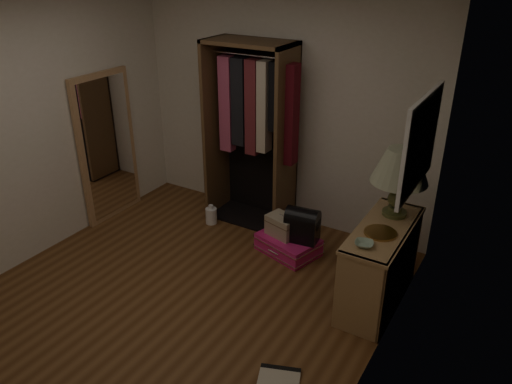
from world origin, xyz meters
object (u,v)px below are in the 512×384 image
console_bookshelf (381,260)px  pink_suitcase (288,244)px  table_lamp (401,167)px  white_jug (211,215)px  black_bag (302,224)px  train_case (282,226)px  floor_mirror (107,147)px  open_wardrobe (255,120)px

console_bookshelf → pink_suitcase: bearing=166.8°
table_lamp → white_jug: 2.39m
console_bookshelf → table_lamp: table_lamp is taller
table_lamp → black_bag: bearing=177.6°
pink_suitcase → white_jug: size_ratio=3.08×
console_bookshelf → white_jug: 2.15m
train_case → white_jug: 1.01m
floor_mirror → open_wardrobe: bearing=27.1°
console_bookshelf → pink_suitcase: (-1.05, 0.25, -0.30)m
train_case → table_lamp: (1.13, -0.02, 0.91)m
console_bookshelf → floor_mirror: floor_mirror is taller
console_bookshelf → pink_suitcase: 1.12m
console_bookshelf → floor_mirror: bearing=-179.1°
pink_suitcase → black_bag: bearing=23.2°
black_bag → floor_mirror: bearing=-179.3°
floor_mirror → table_lamp: bearing=4.8°
console_bookshelf → open_wardrobe: open_wardrobe is taller
train_case → table_lamp: size_ratio=0.59×
console_bookshelf → black_bag: 0.94m
open_wardrobe → white_jug: size_ratio=8.87×
console_bookshelf → train_case: size_ratio=3.05×
pink_suitcase → black_bag: size_ratio=1.97×
floor_mirror → table_lamp: (3.24, 0.27, 0.35)m
floor_mirror → train_case: floor_mirror is taller
floor_mirror → black_bag: floor_mirror is taller
pink_suitcase → open_wardrobe: bearing=161.5°
console_bookshelf → floor_mirror: (-3.24, -0.05, 0.46)m
train_case → white_jug: (-0.98, 0.10, -0.20)m
floor_mirror → white_jug: 1.41m
white_jug → black_bag: bearing=-3.9°
open_wardrobe → table_lamp: bearing=-15.8°
console_bookshelf → black_bag: (-0.90, 0.26, -0.02)m
open_wardrobe → console_bookshelf: bearing=-22.5°
pink_suitcase → train_case: bearing=-164.9°
black_bag → table_lamp: (0.91, -0.04, 0.83)m
black_bag → white_jug: (-1.20, 0.08, -0.27)m
console_bookshelf → open_wardrobe: (-1.74, 0.72, 0.82)m
console_bookshelf → train_case: bearing=167.6°
floor_mirror → table_lamp: 3.27m
console_bookshelf → black_bag: size_ratio=3.10×
train_case → white_jug: bearing=-170.7°
floor_mirror → pink_suitcase: (2.19, 0.29, -0.76)m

